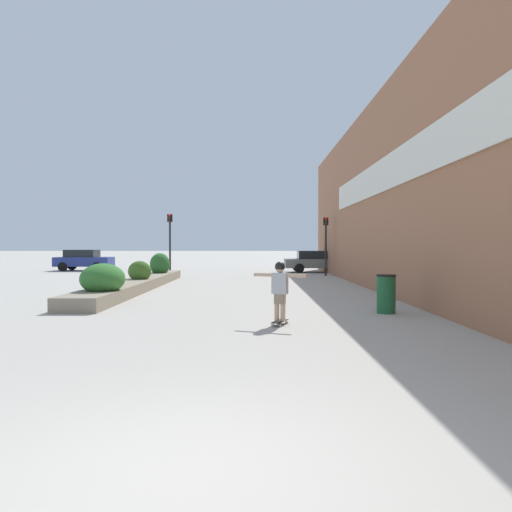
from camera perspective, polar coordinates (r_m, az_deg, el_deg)
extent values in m
plane|color=#ADA89E|center=(4.33, -10.16, -23.13)|extent=(300.00, 300.00, 0.00)
cube|color=#9E6647|center=(18.76, 14.98, 7.29)|extent=(0.60, 37.67, 7.55)
cube|color=silver|center=(14.15, 18.89, 11.42)|extent=(0.06, 27.99, 1.20)
cube|color=gray|center=(20.73, -13.62, -3.17)|extent=(1.27, 14.43, 0.40)
ellipsoid|color=#33702D|center=(15.96, -17.38, -2.50)|extent=(1.34, 1.59, 0.94)
ellipsoid|color=#3D6623|center=(20.82, -13.41, -1.71)|extent=(0.93, 0.81, 0.84)
ellipsoid|color=#286028|center=(25.34, -11.19, -0.94)|extent=(0.98, 1.16, 1.13)
cube|color=black|center=(11.23, 2.48, -7.45)|extent=(0.43, 0.68, 0.01)
cylinder|color=beige|center=(11.48, 2.47, -7.56)|extent=(0.07, 0.07, 0.06)
cylinder|color=beige|center=(11.43, 3.27, -7.60)|extent=(0.07, 0.07, 0.06)
cylinder|color=beige|center=(11.06, 1.66, -7.90)|extent=(0.07, 0.07, 0.06)
cylinder|color=beige|center=(11.00, 2.49, -7.95)|extent=(0.07, 0.07, 0.06)
cylinder|color=tan|center=(11.22, 2.13, -5.87)|extent=(0.14, 0.14, 0.61)
cylinder|color=tan|center=(11.17, 2.83, -5.91)|extent=(0.14, 0.14, 0.61)
cube|color=gray|center=(11.17, 2.48, -4.90)|extent=(0.27, 0.25, 0.22)
cube|color=#B2B2B7|center=(11.14, 2.48, -3.13)|extent=(0.38, 0.29, 0.47)
cylinder|color=tan|center=(11.27, 0.59, -2.16)|extent=(0.44, 0.24, 0.08)
cylinder|color=tan|center=(11.00, 4.42, -2.25)|extent=(0.44, 0.24, 0.08)
sphere|color=tan|center=(11.12, 2.49, -1.41)|extent=(0.20, 0.20, 0.20)
sphere|color=black|center=(11.12, 2.49, -1.23)|extent=(0.23, 0.23, 0.23)
cylinder|color=#1E5B33|center=(13.53, 14.38, -4.32)|extent=(0.48, 0.48, 0.96)
cylinder|color=black|center=(13.49, 14.39, -2.17)|extent=(0.51, 0.51, 0.05)
cube|color=slate|center=(33.08, 7.08, -0.82)|extent=(4.67, 1.93, 0.58)
cube|color=black|center=(33.04, 6.76, 0.14)|extent=(2.57, 1.70, 0.53)
cylinder|color=black|center=(34.21, 9.29, -1.25)|extent=(0.61, 0.22, 0.61)
cylinder|color=black|center=(32.41, 9.83, -1.39)|extent=(0.61, 0.22, 0.61)
cylinder|color=black|center=(33.85, 4.45, -1.26)|extent=(0.61, 0.22, 0.61)
cylinder|color=black|center=(32.03, 4.72, -1.40)|extent=(0.61, 0.22, 0.61)
cube|color=navy|center=(36.91, -19.30, -0.62)|extent=(3.80, 1.82, 0.64)
cube|color=black|center=(36.94, -19.53, 0.28)|extent=(2.09, 1.61, 0.51)
cylinder|color=black|center=(37.38, -17.15, -1.07)|extent=(0.61, 0.22, 0.61)
cylinder|color=black|center=(35.73, -17.96, -1.18)|extent=(0.61, 0.22, 0.61)
cylinder|color=black|center=(38.13, -20.54, -1.05)|extent=(0.61, 0.22, 0.61)
cylinder|color=black|center=(36.51, -21.49, -1.16)|extent=(0.61, 0.22, 0.61)
cylinder|color=black|center=(29.37, -10.07, 0.80)|extent=(0.11, 0.11, 3.13)
cube|color=black|center=(29.42, -10.08, 4.29)|extent=(0.28, 0.20, 0.45)
sphere|color=red|center=(29.30, -10.12, 4.59)|extent=(0.15, 0.15, 0.15)
sphere|color=#2D2823|center=(29.30, -10.12, 4.30)|extent=(0.15, 0.15, 0.15)
sphere|color=#2D2823|center=(29.29, -10.12, 4.01)|extent=(0.15, 0.15, 0.15)
cylinder|color=black|center=(29.25, 7.71, 0.62)|extent=(0.11, 0.11, 2.94)
cube|color=black|center=(29.28, 7.72, 3.94)|extent=(0.28, 0.20, 0.45)
sphere|color=red|center=(29.17, 7.75, 4.25)|extent=(0.15, 0.15, 0.15)
sphere|color=#2D2823|center=(29.16, 7.75, 3.95)|extent=(0.15, 0.15, 0.15)
sphere|color=#2D2823|center=(29.15, 7.75, 3.66)|extent=(0.15, 0.15, 0.15)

